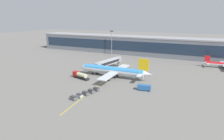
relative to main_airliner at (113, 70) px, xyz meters
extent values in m
plane|color=slate|center=(0.83, -8.14, -3.73)|extent=(700.00, 700.00, 0.00)
cube|color=yellow|center=(-1.71, -6.14, -3.73)|extent=(8.42, 79.62, 0.01)
cube|color=slate|center=(-5.49, 71.06, 3.60)|extent=(201.49, 18.39, 14.65)
cube|color=#1E2D42|center=(-5.49, 61.80, 4.33)|extent=(195.44, 0.16, 8.20)
cube|color=#99999E|center=(-5.49, 71.06, 11.42)|extent=(205.52, 18.76, 1.00)
cylinder|color=silver|center=(-0.28, -0.01, -0.15)|extent=(34.69, 4.65, 3.95)
cylinder|color=#388CD1|center=(-0.28, -0.01, 0.21)|extent=(34.00, 4.47, 3.80)
cone|color=silver|center=(-18.97, -0.38, -0.15)|extent=(4.03, 3.84, 3.76)
cone|color=silver|center=(18.61, 0.37, 0.25)|extent=(4.81, 3.46, 3.36)
cube|color=gold|center=(16.53, 0.33, 4.80)|extent=(5.15, 0.46, 5.93)
cube|color=silver|center=(16.11, -3.63, 0.45)|extent=(2.13, 6.37, 0.24)
cube|color=silver|center=(15.95, 4.27, 0.45)|extent=(2.13, 6.37, 0.24)
cube|color=silver|center=(1.41, -9.22, -0.44)|extent=(5.09, 14.63, 0.40)
cube|color=silver|center=(1.04, 9.27, -0.44)|extent=(5.09, 14.63, 0.40)
cylinder|color=#939399|center=(0.35, -6.62, -1.83)|extent=(3.09, 2.24, 2.18)
cylinder|color=#939399|center=(0.09, 6.63, -1.83)|extent=(3.09, 2.24, 2.18)
cylinder|color=black|center=(-12.74, -0.25, -3.23)|extent=(1.01, 0.42, 1.00)
cylinder|color=slate|center=(-12.74, -0.25, -2.43)|extent=(0.20, 0.20, 1.60)
cylinder|color=black|center=(1.83, -1.74, -3.23)|extent=(1.01, 0.42, 1.00)
cylinder|color=slate|center=(1.83, -1.74, -2.43)|extent=(0.20, 0.20, 1.60)
cylinder|color=black|center=(1.76, 1.82, -3.23)|extent=(1.01, 0.42, 1.00)
cylinder|color=slate|center=(1.76, 1.82, -2.43)|extent=(0.20, 0.20, 1.60)
cube|color=#B2B7BC|center=(-8.91, 12.72, 1.15)|extent=(6.46, 22.19, 2.80)
cube|color=#232328|center=(-8.86, 12.71, 1.15)|extent=(6.02, 18.73, 1.54)
cube|color=#9EA3A8|center=(-10.66, 1.86, 1.15)|extent=(4.06, 3.73, 2.94)
cylinder|color=#4C4C51|center=(-10.66, 1.86, -1.99)|extent=(0.70, 0.70, 3.48)
cube|color=#262628|center=(-10.66, 1.86, -3.58)|extent=(2.06, 2.06, 0.30)
cylinder|color=gray|center=(-7.16, 23.57, 1.15)|extent=(3.90, 3.90, 3.08)
cylinder|color=gray|center=(-7.16, 23.57, -1.99)|extent=(1.80, 1.80, 3.48)
cube|color=#232326|center=(-13.70, -9.82, -2.98)|extent=(10.31, 4.86, 0.50)
cube|color=#B21E19|center=(-17.96, -8.75, -1.73)|extent=(3.32, 3.11, 2.50)
cube|color=black|center=(-19.19, -8.44, -1.23)|extent=(0.72, 2.27, 1.12)
cylinder|color=beige|center=(-13.43, -9.89, -1.63)|extent=(6.36, 3.59, 2.20)
cylinder|color=black|center=(-17.71, -10.04, -3.23)|extent=(1.06, 0.58, 1.00)
cylinder|color=black|center=(-17.13, -7.73, -3.23)|extent=(1.06, 0.58, 1.00)
cylinder|color=black|center=(-13.70, -11.05, -3.23)|extent=(1.06, 0.58, 1.00)
cylinder|color=black|center=(-13.12, -8.74, -3.23)|extent=(1.06, 0.58, 1.00)
cylinder|color=black|center=(-11.66, -11.56, -3.23)|extent=(1.06, 0.58, 1.00)
cylinder|color=black|center=(-11.08, -9.25, -3.23)|extent=(1.06, 0.58, 1.00)
cube|color=#285B9E|center=(20.69, -11.83, -2.33)|extent=(6.05, 3.03, 2.20)
cube|color=black|center=(19.25, -12.02, -1.94)|extent=(2.28, 2.31, 0.66)
cylinder|color=black|center=(18.81, -13.12, -3.43)|extent=(0.63, 0.33, 0.60)
cylinder|color=black|center=(18.54, -11.07, -3.43)|extent=(0.63, 0.33, 0.60)
cylinder|color=black|center=(22.84, -12.60, -3.43)|extent=(0.63, 0.33, 0.60)
cylinder|color=black|center=(22.57, -10.54, -3.43)|extent=(0.63, 0.33, 0.60)
cube|color=#595B60|center=(-1.23, -33.82, -3.00)|extent=(2.89, 2.10, 1.10)
cube|color=#333338|center=(-1.23, -33.82, -2.30)|extent=(2.95, 2.14, 0.10)
cylinder|color=black|center=(-2.42, -34.28, -3.55)|extent=(0.38, 0.21, 0.36)
cylinder|color=black|center=(-2.05, -32.83, -3.55)|extent=(0.38, 0.21, 0.36)
cylinder|color=black|center=(-0.41, -34.80, -3.55)|extent=(0.38, 0.21, 0.36)
cylinder|color=black|center=(-0.03, -33.35, -3.55)|extent=(0.38, 0.21, 0.36)
cube|color=#B2B7BC|center=(-0.43, -30.72, -3.00)|extent=(2.89, 2.10, 1.10)
cube|color=#333338|center=(-0.43, -30.72, -2.30)|extent=(2.95, 2.14, 0.10)
cylinder|color=black|center=(-1.62, -31.19, -3.55)|extent=(0.38, 0.21, 0.36)
cylinder|color=black|center=(-1.25, -29.73, -3.55)|extent=(0.38, 0.21, 0.36)
cylinder|color=black|center=(0.39, -31.70, -3.55)|extent=(0.38, 0.21, 0.36)
cylinder|color=black|center=(0.77, -30.25, -3.55)|extent=(0.38, 0.21, 0.36)
cube|color=#595B60|center=(0.37, -27.62, -3.00)|extent=(2.89, 2.10, 1.10)
cube|color=#333338|center=(0.37, -27.62, -2.30)|extent=(2.95, 2.14, 0.10)
cylinder|color=black|center=(-0.82, -28.09, -3.55)|extent=(0.38, 0.21, 0.36)
cylinder|color=black|center=(-0.45, -26.63, -3.55)|extent=(0.38, 0.21, 0.36)
cylinder|color=black|center=(1.19, -28.61, -3.55)|extent=(0.38, 0.21, 0.36)
cylinder|color=black|center=(1.57, -27.15, -3.55)|extent=(0.38, 0.21, 0.36)
cube|color=#595B60|center=(1.17, -24.52, -3.00)|extent=(2.89, 2.10, 1.10)
cube|color=#333338|center=(1.17, -24.52, -2.30)|extent=(2.95, 2.14, 0.10)
cylinder|color=black|center=(-0.02, -24.99, -3.55)|extent=(0.38, 0.21, 0.36)
cylinder|color=black|center=(0.35, -23.54, -3.55)|extent=(0.38, 0.21, 0.36)
cylinder|color=black|center=(1.99, -25.51, -3.55)|extent=(0.38, 0.21, 0.36)
cylinder|color=black|center=(2.36, -24.05, -3.55)|extent=(0.38, 0.21, 0.36)
cube|color=#595B60|center=(1.97, -21.42, -3.00)|extent=(2.89, 2.10, 1.10)
cube|color=#333338|center=(1.97, -21.42, -2.30)|extent=(2.95, 2.14, 0.10)
cylinder|color=black|center=(0.77, -21.89, -3.55)|extent=(0.38, 0.21, 0.36)
cylinder|color=black|center=(1.15, -20.44, -3.55)|extent=(0.38, 0.21, 0.36)
cylinder|color=black|center=(2.79, -22.41, -3.55)|extent=(0.38, 0.21, 0.36)
cylinder|color=black|center=(3.16, -20.96, -3.55)|extent=(0.38, 0.21, 0.36)
cone|color=silver|center=(43.78, 46.82, -1.16)|extent=(3.27, 2.45, 2.19)
cube|color=red|center=(45.31, 46.95, 1.80)|extent=(3.35, 0.52, 3.86)
cube|color=silver|center=(45.58, 49.56, -1.03)|extent=(1.59, 4.21, 0.15)
cube|color=silver|center=(46.03, 44.43, -1.03)|extent=(1.59, 4.21, 0.15)
cube|color=silver|center=(55.26, 54.17, -1.61)|extent=(3.84, 10.28, 0.25)
cylinder|color=black|center=(55.21, 48.99, -3.42)|extent=(0.64, 0.30, 0.62)
cylinder|color=slate|center=(55.21, 48.99, -2.91)|extent=(0.12, 0.12, 1.02)
cylinder|color=black|center=(55.41, 46.68, -3.42)|extent=(0.64, 0.30, 0.62)
cylinder|color=slate|center=(55.41, 46.68, -2.91)|extent=(0.12, 0.12, 1.02)
cylinder|color=gray|center=(-29.39, 59.06, 6.15)|extent=(0.44, 0.44, 19.75)
cube|color=#333338|center=(-29.39, 59.06, 16.42)|extent=(2.80, 0.50, 0.80)
camera|label=1|loc=(42.42, -89.83, 27.20)|focal=30.85mm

